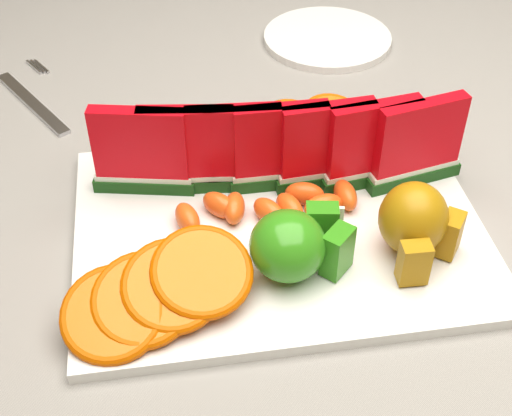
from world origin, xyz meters
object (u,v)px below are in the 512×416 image
Objects in this scene: platter at (279,229)px; apple_cluster at (295,244)px; side_plate at (327,38)px; pear_cluster at (416,222)px; fork at (33,99)px.

apple_cluster is at bearing -87.46° from platter.
side_plate is (0.14, 0.44, -0.04)m from apple_cluster.
platter is 0.07m from apple_cluster.
platter is at bearing 154.34° from pear_cluster.
pear_cluster reaches higher than apple_cluster.
platter is at bearing -110.01° from side_plate.
pear_cluster is at bearing -42.08° from fork.
platter reaches higher than fork.
side_plate is at bearing 13.12° from fork.
side_plate is 1.06× the size of fork.
pear_cluster is 0.51m from fork.
platter is 0.39m from fork.
fork is (-0.40, -0.09, -0.00)m from side_plate.
apple_cluster is 0.44m from fork.
pear_cluster reaches higher than side_plate.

